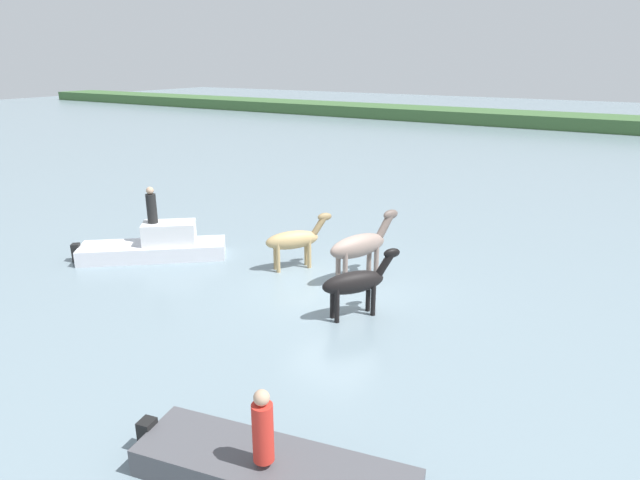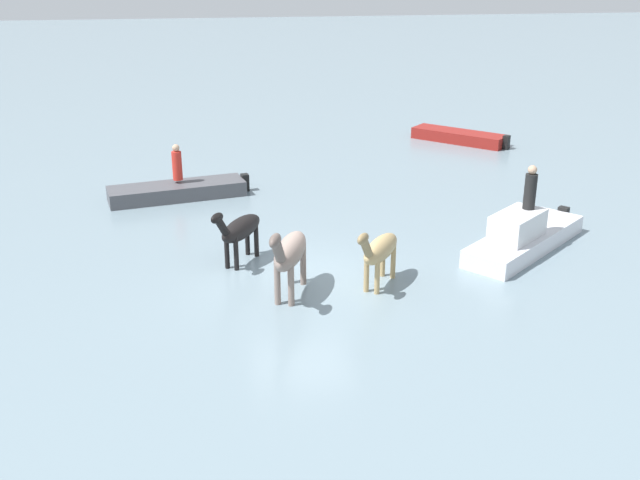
# 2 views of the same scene
# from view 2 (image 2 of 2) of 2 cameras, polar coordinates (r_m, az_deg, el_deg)

# --- Properties ---
(ground_plane) EXTENTS (164.26, 164.26, 0.00)m
(ground_plane) POSITION_cam_2_polar(r_m,az_deg,el_deg) (18.16, -1.50, -3.09)
(ground_plane) COLOR gray
(horse_gray_outer) EXTENTS (1.56, 1.95, 1.69)m
(horse_gray_outer) POSITION_cam_2_polar(r_m,az_deg,el_deg) (17.51, 4.64, -0.79)
(horse_gray_outer) COLOR tan
(horse_gray_outer) RESTS_ON ground_plane
(horse_mid_herd) EXTENTS (1.31, 2.50, 1.97)m
(horse_mid_herd) POSITION_cam_2_polar(r_m,az_deg,el_deg) (16.91, -2.40, -0.99)
(horse_mid_herd) COLOR gray
(horse_mid_herd) RESTS_ON ground_plane
(horse_dark_mare) EXTENTS (1.52, 1.97, 1.69)m
(horse_dark_mare) POSITION_cam_2_polar(r_m,az_deg,el_deg) (18.88, -6.27, 0.81)
(horse_dark_mare) COLOR black
(horse_dark_mare) RESTS_ON ground_plane
(boat_skiff_near) EXTENTS (4.40, 3.94, 1.34)m
(boat_skiff_near) POSITION_cam_2_polar(r_m,az_deg,el_deg) (20.58, 15.53, 0.06)
(boat_skiff_near) COLOR silver
(boat_skiff_near) RESTS_ON ground_plane
(boat_launch_far) EXTENTS (4.69, 2.06, 0.73)m
(boat_launch_far) POSITION_cam_2_polar(r_m,az_deg,el_deg) (24.66, -10.96, 3.60)
(boat_launch_far) COLOR #4C4C51
(boat_launch_far) RESTS_ON ground_plane
(boat_motor_center) EXTENTS (3.66, 3.66, 0.72)m
(boat_motor_center) POSITION_cam_2_polar(r_m,az_deg,el_deg) (32.25, 10.79, 7.77)
(boat_motor_center) COLOR maroon
(boat_motor_center) RESTS_ON ground_plane
(person_boatman_standing) EXTENTS (0.32, 0.32, 1.19)m
(person_boatman_standing) POSITION_cam_2_polar(r_m,az_deg,el_deg) (20.14, 16.04, 3.84)
(person_boatman_standing) COLOR black
(person_boatman_standing) RESTS_ON boat_skiff_near
(person_helmsman_aft) EXTENTS (0.32, 0.32, 1.19)m
(person_helmsman_aft) POSITION_cam_2_polar(r_m,az_deg,el_deg) (24.53, -11.06, 5.86)
(person_helmsman_aft) COLOR red
(person_helmsman_aft) RESTS_ON boat_launch_far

